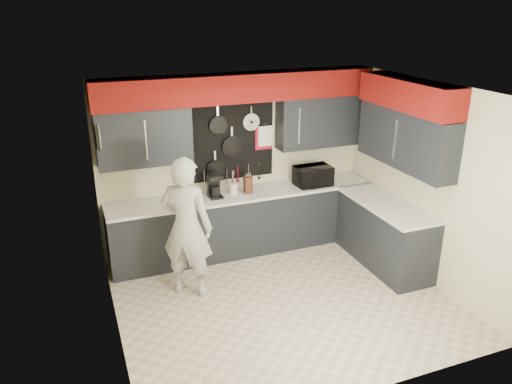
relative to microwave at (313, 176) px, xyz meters
name	(u,v)px	position (x,y,z in m)	size (l,w,h in m)	color
ground	(283,299)	(-1.07, -1.36, -1.07)	(4.00, 4.00, 0.00)	#C5B399
back_wall_assembly	(240,116)	(-1.06, 0.24, 0.94)	(4.00, 0.36, 2.60)	beige
right_wall_assembly	(409,130)	(0.78, -1.09, 0.88)	(0.36, 3.50, 2.60)	beige
left_wall_assembly	(108,226)	(-3.07, -1.34, 0.27)	(0.05, 3.50, 2.60)	beige
base_cabinets	(283,225)	(-0.58, -0.23, -0.61)	(3.95, 2.20, 0.92)	black
microwave	(313,176)	(0.00, 0.00, 0.00)	(0.53, 0.36, 0.29)	black
knife_block	(248,185)	(-1.01, 0.05, -0.02)	(0.11, 0.11, 0.25)	#361811
utensil_crock	(233,188)	(-1.22, 0.10, -0.07)	(0.12, 0.12, 0.15)	white
coffee_maker	(215,185)	(-1.50, 0.08, 0.03)	(0.19, 0.23, 0.34)	black
person	(187,227)	(-2.12, -0.75, -0.16)	(0.66, 0.43, 1.81)	#BBBBB8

